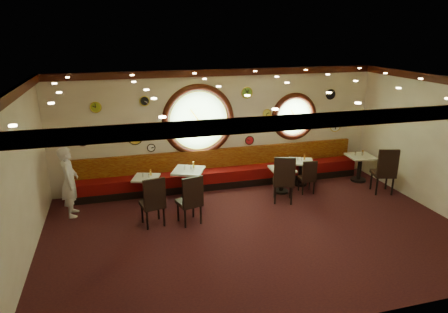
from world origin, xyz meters
TOP-DOWN VIEW (x-y plane):
  - floor at (0.00, 0.00)m, footprint 9.00×6.00m
  - ceiling at (0.00, 0.00)m, footprint 9.00×6.00m
  - wall_back at (0.00, 3.00)m, footprint 9.00×0.02m
  - wall_front at (0.00, -3.00)m, footprint 9.00×0.02m
  - wall_left at (-4.50, 0.00)m, footprint 0.02×6.00m
  - wall_right at (4.50, 0.00)m, footprint 0.02×6.00m
  - molding_back at (0.00, 2.95)m, footprint 9.00×0.10m
  - molding_front at (0.00, -2.95)m, footprint 9.00×0.10m
  - molding_left at (-4.45, 0.00)m, footprint 0.10×6.00m
  - molding_right at (4.45, 0.00)m, footprint 0.10×6.00m
  - banquette_base at (0.00, 2.72)m, footprint 8.00×0.55m
  - banquette_seat at (0.00, 2.72)m, footprint 8.00×0.55m
  - banquette_back at (0.00, 2.94)m, footprint 8.00×0.10m
  - porthole_left_glass at (-0.60, 3.00)m, footprint 1.66×0.02m
  - porthole_left_frame at (-0.60, 2.98)m, footprint 1.98×0.18m
  - porthole_left_ring at (-0.60, 2.95)m, footprint 1.61×0.03m
  - porthole_right_glass at (2.20, 3.00)m, footprint 1.10×0.02m
  - porthole_right_frame at (2.20, 2.98)m, footprint 1.38×0.18m
  - porthole_right_ring at (2.20, 2.95)m, footprint 1.09×0.03m
  - wall_clock_0 at (1.35, 2.96)m, footprint 0.22×0.03m
  - wall_clock_1 at (-3.20, 2.96)m, footprint 0.26×0.03m
  - wall_clock_2 at (-2.30, 2.96)m, footprint 0.36×0.03m
  - wall_clock_3 at (-1.90, 2.96)m, footprint 0.20×0.03m
  - wall_clock_4 at (0.75, 2.96)m, footprint 0.30×0.03m
  - wall_clock_5 at (3.30, 2.96)m, footprint 0.28×0.03m
  - wall_clock_6 at (3.55, 2.96)m, footprint 0.34×0.03m
  - wall_clock_7 at (-2.00, 2.96)m, footprint 0.24×0.03m
  - wall_clock_8 at (-3.60, 2.96)m, footprint 0.32×0.03m
  - wall_clock_9 at (0.85, 2.96)m, footprint 0.24×0.03m
  - table_a at (-2.13, 2.18)m, footprint 0.78×0.78m
  - table_b at (-1.08, 2.05)m, footprint 0.98×0.98m
  - table_c at (1.40, 1.87)m, footprint 0.66×0.66m
  - table_d at (2.13, 2.24)m, footprint 0.84×0.84m
  - table_e at (3.90, 2.06)m, footprint 0.75×0.75m
  - chair_a at (-2.09, 0.81)m, footprint 0.58×0.58m
  - chair_b at (-1.29, 0.69)m, footprint 0.59×0.59m
  - chair_c at (1.17, 1.21)m, footprint 0.67×0.67m
  - chair_d at (2.03, 1.59)m, footprint 0.42×0.42m
  - chair_e at (3.97, 1.04)m, footprint 0.65×0.65m
  - condiment_a_salt at (-2.21, 2.19)m, footprint 0.03×0.03m
  - condiment_b_salt at (-1.17, 2.10)m, footprint 0.04×0.04m
  - condiment_c_salt at (1.33, 1.86)m, footprint 0.04×0.04m
  - condiment_d_salt at (2.06, 2.31)m, footprint 0.04×0.04m
  - condiment_a_pepper at (-2.07, 2.11)m, footprint 0.03×0.03m
  - condiment_b_pepper at (-1.01, 2.07)m, footprint 0.04×0.04m
  - condiment_c_pepper at (1.42, 1.87)m, footprint 0.03×0.03m
  - condiment_d_pepper at (2.15, 2.25)m, footprint 0.03×0.03m
  - condiment_a_bottle at (-2.01, 2.26)m, footprint 0.05×0.05m
  - condiment_b_bottle at (-0.92, 2.17)m, footprint 0.05×0.05m
  - condiment_c_bottle at (1.50, 1.93)m, footprint 0.04×0.04m
  - condiment_d_bottle at (2.26, 2.30)m, footprint 0.05×0.05m
  - condiment_e_salt at (3.77, 2.13)m, footprint 0.04×0.04m
  - condiment_e_pepper at (3.95, 2.07)m, footprint 0.04×0.04m
  - condiment_e_bottle at (3.99, 2.11)m, footprint 0.04×0.04m
  - waiter at (-3.89, 1.91)m, footprint 0.40×0.61m

SIDE VIEW (x-z plane):
  - floor at x=0.00m, z-range 0.00..0.00m
  - banquette_base at x=0.00m, z-range 0.00..0.20m
  - banquette_seat at x=0.00m, z-range 0.20..0.50m
  - table_a at x=-2.13m, z-range 0.09..0.77m
  - table_c at x=1.40m, z-range 0.09..0.77m
  - table_d at x=2.13m, z-range 0.09..0.80m
  - table_e at x=3.90m, z-range 0.10..0.86m
  - table_b at x=-1.08m, z-range 0.11..0.92m
  - chair_d at x=2.03m, z-range 0.25..0.82m
  - chair_a at x=-2.09m, z-range 0.30..1.02m
  - chair_b at x=-1.29m, z-range 0.31..1.02m
  - chair_c at x=1.17m, z-range 0.33..1.09m
  - chair_e at x=3.97m, z-range 0.33..1.11m
  - condiment_a_salt at x=-2.21m, z-range 0.68..0.77m
  - condiment_a_pepper at x=-2.07m, z-range 0.68..0.77m
  - condiment_c_pepper at x=1.42m, z-range 0.68..0.77m
  - condiment_c_salt at x=1.33m, z-range 0.68..0.79m
  - banquette_back at x=0.00m, z-range 0.48..1.02m
  - condiment_c_bottle at x=1.50m, z-range 0.68..0.82m
  - condiment_d_pepper at x=2.15m, z-range 0.71..0.80m
  - condiment_d_salt at x=2.06m, z-range 0.71..0.81m
  - condiment_a_bottle at x=-2.01m, z-range 0.68..0.84m
  - condiment_d_bottle at x=2.26m, z-range 0.71..0.88m
  - condiment_e_pepper at x=3.95m, z-range 0.76..0.87m
  - condiment_e_salt at x=3.77m, z-range 0.76..0.88m
  - condiment_e_bottle at x=3.99m, z-range 0.76..0.90m
  - waiter at x=-3.89m, z-range 0.00..1.67m
  - condiment_b_salt at x=-1.17m, z-range 0.81..0.92m
  - condiment_b_pepper at x=-1.01m, z-range 0.81..0.92m
  - condiment_b_bottle at x=-0.92m, z-range 0.81..0.97m
  - wall_clock_3 at x=-1.90m, z-range 1.10..1.30m
  - wall_clock_9 at x=0.85m, z-range 1.08..1.32m
  - wall_clock_6 at x=3.55m, z-range 1.28..1.62m
  - wall_clock_2 at x=-2.30m, z-range 1.32..1.68m
  - wall_clock_8 at x=-3.60m, z-range 1.39..1.71m
  - wall_back at x=0.00m, z-range 0.00..3.20m
  - wall_front at x=0.00m, z-range 0.00..3.20m
  - wall_left at x=-4.50m, z-range 0.00..3.20m
  - wall_right at x=4.50m, z-range 0.00..3.20m
  - porthole_right_ring at x=2.20m, z-range 1.26..2.34m
  - porthole_right_glass at x=2.20m, z-range 1.25..2.35m
  - porthole_right_frame at x=2.20m, z-range 1.11..2.49m
  - porthole_left_glass at x=-0.60m, z-range 1.02..2.68m
  - porthole_left_frame at x=-0.60m, z-range 0.86..2.84m
  - porthole_left_ring at x=-0.60m, z-range 1.04..2.66m
  - wall_clock_0 at x=1.35m, z-range 1.84..2.06m
  - wall_clock_1 at x=-3.20m, z-range 2.22..2.48m
  - wall_clock_5 at x=3.30m, z-range 2.26..2.54m
  - wall_clock_7 at x=-2.00m, z-range 2.33..2.57m
  - wall_clock_4 at x=0.75m, z-range 2.40..2.70m
  - molding_back at x=0.00m, z-range 3.02..3.20m
  - molding_front at x=0.00m, z-range 3.02..3.20m
  - molding_left at x=-4.45m, z-range 3.02..3.20m
  - molding_right at x=4.45m, z-range 3.02..3.20m
  - ceiling at x=0.00m, z-range 3.19..3.21m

